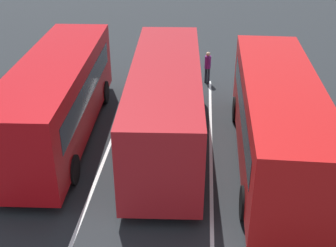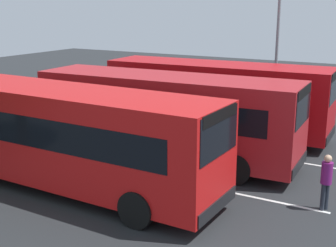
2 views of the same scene
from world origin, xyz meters
name	(u,v)px [view 1 (image 1 of 2)]	position (x,y,z in m)	size (l,w,h in m)	color
ground_plane	(160,146)	(0.00, 0.00, 0.00)	(67.61, 67.61, 0.00)	#232628
bus_far_left	(277,118)	(-0.74, -4.24, 1.80)	(10.18, 2.82, 3.27)	red
bus_center_left	(166,101)	(0.33, -0.20, 1.80)	(10.25, 3.06, 3.27)	#AD191E
bus_center_right	(58,95)	(0.53, 4.07, 1.80)	(10.23, 3.02, 3.27)	#B70C11
pedestrian	(208,65)	(6.58, -1.83, 0.99)	(0.43, 0.43, 1.68)	#232833
lane_stripe_outer_left	(211,148)	(0.00, -2.00, 0.00)	(13.63, 0.12, 0.01)	silver
lane_stripe_inner_left	(110,144)	(0.00, 2.00, 0.00)	(13.63, 0.12, 0.01)	silver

